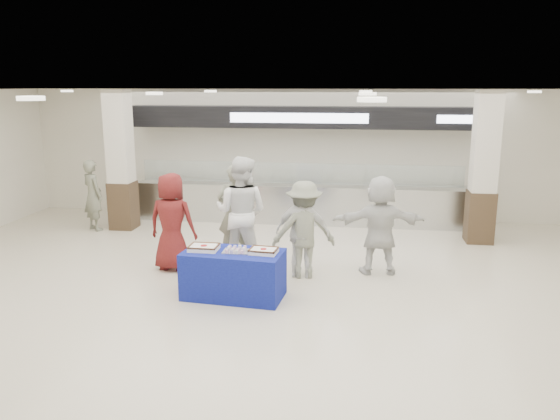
% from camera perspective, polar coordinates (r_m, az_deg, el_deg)
% --- Properties ---
extents(ground, '(14.00, 14.00, 0.00)m').
position_cam_1_polar(ground, '(8.38, -2.12, -10.17)').
color(ground, beige).
rests_on(ground, ground).
extents(serving_line, '(8.70, 0.85, 2.80)m').
position_cam_1_polar(serving_line, '(13.23, 2.06, 3.65)').
color(serving_line, silver).
rests_on(serving_line, ground).
extents(column_left, '(0.55, 0.55, 3.20)m').
position_cam_1_polar(column_left, '(13.08, -16.30, 4.68)').
color(column_left, '#352618').
rests_on(column_left, ground).
extents(column_right, '(0.55, 0.55, 3.20)m').
position_cam_1_polar(column_right, '(12.19, 20.49, 3.81)').
color(column_right, '#352618').
rests_on(column_right, ground).
extents(display_table, '(1.61, 0.92, 0.75)m').
position_cam_1_polar(display_table, '(8.68, -4.88, -6.72)').
color(display_table, navy).
rests_on(display_table, ground).
extents(sheet_cake_left, '(0.45, 0.35, 0.09)m').
position_cam_1_polar(sheet_cake_left, '(8.68, -7.96, -3.87)').
color(sheet_cake_left, white).
rests_on(sheet_cake_left, display_table).
extents(sheet_cake_right, '(0.45, 0.36, 0.09)m').
position_cam_1_polar(sheet_cake_right, '(8.44, -1.74, -4.25)').
color(sheet_cake_right, white).
rests_on(sheet_cake_right, display_table).
extents(cupcake_tray, '(0.40, 0.31, 0.07)m').
position_cam_1_polar(cupcake_tray, '(8.54, -4.63, -4.17)').
color(cupcake_tray, '#B6B6BB').
rests_on(cupcake_tray, display_table).
extents(civilian_maroon, '(0.91, 0.63, 1.78)m').
position_cam_1_polar(civilian_maroon, '(9.98, -11.23, -1.23)').
color(civilian_maroon, maroon).
rests_on(civilian_maroon, ground).
extents(soldier_a, '(0.73, 0.53, 1.87)m').
position_cam_1_polar(soldier_a, '(10.32, -4.67, -0.30)').
color(soldier_a, slate).
rests_on(soldier_a, ground).
extents(chef_tall, '(1.11, 0.93, 2.05)m').
position_cam_1_polar(chef_tall, '(9.97, -4.07, -0.23)').
color(chef_tall, white).
rests_on(chef_tall, ground).
extents(chef_short, '(0.98, 0.49, 1.61)m').
position_cam_1_polar(chef_short, '(9.44, 2.37, -2.34)').
color(chef_short, white).
rests_on(chef_short, ground).
extents(soldier_b, '(1.21, 0.86, 1.70)m').
position_cam_1_polar(soldier_b, '(9.43, 2.51, -2.06)').
color(soldier_b, slate).
rests_on(soldier_b, ground).
extents(civilian_white, '(1.70, 0.74, 1.77)m').
position_cam_1_polar(civilian_white, '(9.75, 10.40, -1.54)').
color(civilian_white, silver).
rests_on(civilian_white, ground).
extents(soldier_bg, '(0.71, 0.66, 1.64)m').
position_cam_1_polar(soldier_bg, '(13.25, -18.96, 1.48)').
color(soldier_bg, slate).
rests_on(soldier_bg, ground).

